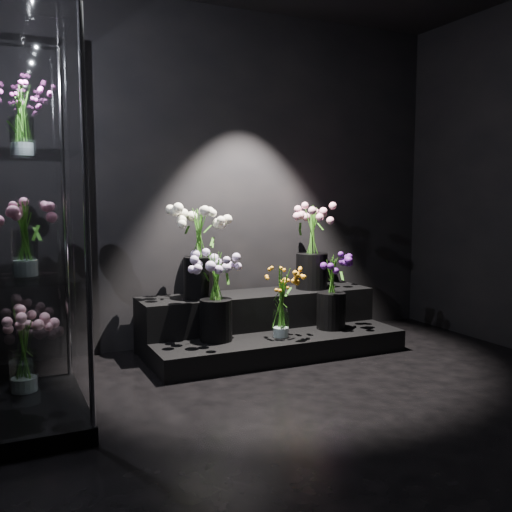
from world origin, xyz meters
TOP-DOWN VIEW (x-y plane):
  - floor at (0.00, 0.00)m, footprint 4.00×4.00m
  - wall_back at (0.00, 2.00)m, footprint 4.00×0.00m
  - display_riser at (0.16, 1.60)m, footprint 2.00×0.89m
  - display_case at (-1.69, 0.78)m, footprint 0.59×0.98m
  - bouquet_orange_bells at (0.15, 1.29)m, footprint 0.30×0.30m
  - bouquet_lilac at (-0.34, 1.40)m, footprint 0.39×0.39m
  - bouquet_purple at (0.66, 1.37)m, footprint 0.37×0.37m
  - bouquet_cream_roses at (-0.36, 1.69)m, footprint 0.40×0.40m
  - bouquet_pink_roses at (0.67, 1.71)m, footprint 0.49×0.49m
  - bouquet_case_pink at (-1.68, 0.63)m, footprint 0.32×0.32m
  - bouquet_case_magenta at (-1.66, 0.95)m, footprint 0.28×0.28m
  - bouquet_case_base_pink at (-1.70, 1.01)m, footprint 0.35×0.35m

SIDE VIEW (x-z plane):
  - floor at x=0.00m, z-range 0.00..0.00m
  - display_riser at x=0.16m, z-range -0.04..0.41m
  - bouquet_case_base_pink at x=-1.70m, z-range 0.11..0.60m
  - bouquet_orange_bells at x=0.15m, z-range 0.17..0.72m
  - bouquet_purple at x=0.66m, z-range 0.20..0.80m
  - bouquet_lilac at x=-0.34m, z-range 0.21..0.87m
  - bouquet_pink_roses at x=0.67m, z-range 0.49..1.22m
  - bouquet_cream_roses at x=-0.36m, z-range 0.51..1.24m
  - bouquet_case_pink at x=-1.68m, z-range 0.85..1.25m
  - display_case at x=-1.69m, z-range 0.00..2.15m
  - wall_back at x=0.00m, z-range -0.60..3.40m
  - bouquet_case_magenta at x=-1.66m, z-range 1.48..1.86m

